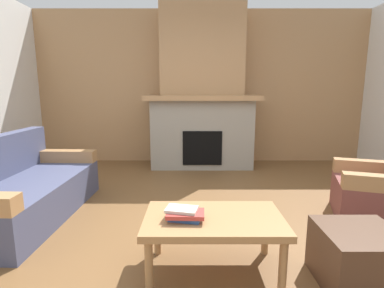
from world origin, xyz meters
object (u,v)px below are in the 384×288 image
(fireplace, at_px, (201,99))
(coffee_table, at_px, (212,224))
(ottoman, at_px, (357,258))
(armchair, at_px, (380,192))
(couch, at_px, (21,191))

(fireplace, relative_size, coffee_table, 2.70)
(fireplace, xyz_separation_m, ottoman, (0.97, -3.31, -0.96))
(armchair, xyz_separation_m, coffee_table, (-1.79, -0.89, 0.08))
(couch, relative_size, ottoman, 3.52)
(fireplace, bearing_deg, ottoman, -73.70)
(couch, distance_m, armchair, 3.71)
(couch, xyz_separation_m, ottoman, (2.90, -1.11, -0.09))
(coffee_table, relative_size, ottoman, 1.92)
(armchair, distance_m, coffee_table, 2.00)
(couch, relative_size, armchair, 1.91)
(fireplace, height_order, ottoman, fireplace)
(couch, xyz_separation_m, armchair, (3.71, -0.06, 0.01))
(couch, height_order, ottoman, couch)
(fireplace, xyz_separation_m, couch, (-1.94, -2.20, -0.88))
(coffee_table, bearing_deg, couch, 153.76)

